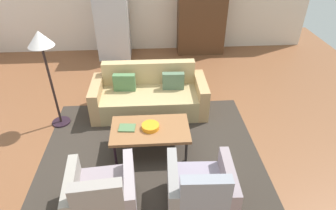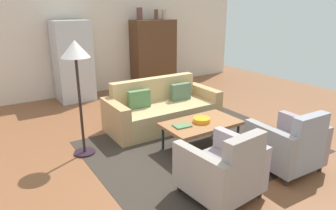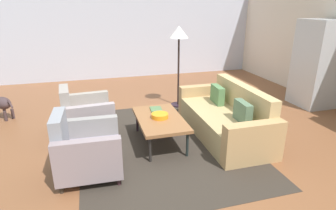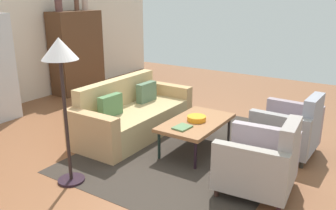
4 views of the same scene
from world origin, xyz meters
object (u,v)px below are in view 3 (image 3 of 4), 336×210
Objects in this scene: dog at (2,103)px; fruit_bowl at (160,116)px; coffee_table at (160,120)px; book_stack at (156,109)px; armchair_right at (84,151)px; armchair_left at (84,117)px; refrigerator at (317,64)px; floor_lamp at (179,40)px; couch at (227,119)px.

fruit_bowl is at bearing -167.01° from dog.
dog reaches higher than coffee_table.
dog is at bearing -118.89° from book_stack.
fruit_bowl is (-0.59, 1.17, 0.13)m from armchair_right.
coffee_table is at bearing 58.36° from armchair_left.
coffee_table is at bearing -180.00° from fruit_bowl.
dog is (-1.52, -2.75, -0.14)m from book_stack.
fruit_bowl is 1.01× the size of book_stack.
dog is at bearing -98.93° from refrigerator.
fruit_bowl is 0.48× the size of dog.
armchair_left is 1.22m from book_stack.
armchair_right is at bearing -51.43° from book_stack.
floor_lamp is at bearing 147.52° from book_stack.
coffee_table is 0.35m from book_stack.
fruit_bowl is at bearing -3.60° from book_stack.
floor_lamp is at bearing 112.45° from armchair_left.
coffee_table is at bearing -27.12° from floor_lamp.
book_stack is at bearing 73.77° from armchair_left.
couch is 1.19m from coffee_table.
fruit_bowl is 2.06m from floor_lamp.
armchair_right is 2.92m from dog.
armchair_right is at bearing 169.86° from dog.
fruit_bowl is (0.01, -1.19, 0.19)m from couch.
couch is 7.86× the size of fruit_bowl.
armchair_right is 3.17m from floor_lamp.
fruit_bowl is at bearing 119.13° from armchair_right.
armchair_right is (0.60, -2.35, 0.06)m from couch.
refrigerator reaches higher than armchair_right.
coffee_table is 4.48× the size of fruit_bowl.
dog is (-1.28, -1.56, -0.03)m from armchair_left.
armchair_left is 1.00× the size of armchair_right.
coffee_table is 2.15× the size of dog.
fruit_bowl is (0.60, 1.17, 0.13)m from armchair_left.
armchair_right is at bearing -63.12° from fruit_bowl.
book_stack is at bearing -32.48° from floor_lamp.
fruit_bowl is 0.14× the size of refrigerator.
book_stack is at bearing 130.82° from armchair_right.
coffee_table is 1.31m from armchair_left.
dog reaches higher than book_stack.
refrigerator is 1.08× the size of floor_lamp.
refrigerator reaches higher than couch.
fruit_bowl is 3.32m from dog.
floor_lamp is at bearing -104.67° from refrigerator.
couch is at bearing -158.04° from dog.
armchair_left is 3.33× the size of book_stack.
refrigerator is (-0.51, 3.69, 0.47)m from book_stack.
couch reaches higher than dog.
armchair_right is 3.29× the size of fruit_bowl.
refrigerator is at bearing 108.88° from armchair_right.
couch is 2.43m from armchair_left.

